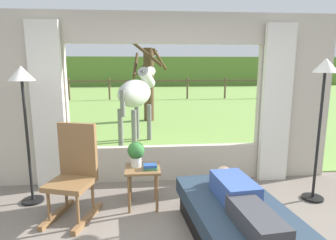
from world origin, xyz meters
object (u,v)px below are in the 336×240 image
at_px(recliner_sofa, 237,223).
at_px(book_stack, 150,167).
at_px(floor_lamp_left, 23,94).
at_px(reclining_person, 240,198).
at_px(rocking_chair, 74,172).
at_px(potted_plant, 136,152).
at_px(pasture_tree, 148,81).
at_px(side_table, 143,175).
at_px(floor_lamp_right, 324,87).
at_px(horse, 137,94).

xyz_separation_m(recliner_sofa, book_stack, (-0.86, 0.83, 0.33)).
height_order(recliner_sofa, floor_lamp_left, floor_lamp_left).
bearing_deg(reclining_person, rocking_chair, 149.69).
distance_m(rocking_chair, book_stack, 0.91).
relative_size(recliner_sofa, reclining_person, 1.24).
bearing_deg(reclining_person, potted_plant, 129.85).
height_order(rocking_chair, book_stack, rocking_chair).
bearing_deg(reclining_person, pasture_tree, 90.28).
bearing_deg(book_stack, side_table, 148.02).
height_order(rocking_chair, potted_plant, rocking_chair).
bearing_deg(recliner_sofa, floor_lamp_right, 27.15).
relative_size(floor_lamp_right, horse, 1.06).
bearing_deg(floor_lamp_right, side_table, 179.76).
relative_size(reclining_person, rocking_chair, 1.28).
xyz_separation_m(floor_lamp_left, pasture_tree, (1.69, 5.51, -0.18)).
height_order(rocking_chair, horse, horse).
relative_size(potted_plant, pasture_tree, 0.12).
distance_m(reclining_person, side_table, 1.34).
bearing_deg(potted_plant, pasture_tree, 87.04).
xyz_separation_m(recliner_sofa, floor_lamp_left, (-2.42, 1.14, 1.23)).
relative_size(horse, pasture_tree, 0.69).
distance_m(side_table, floor_lamp_right, 2.55).
xyz_separation_m(horse, pasture_tree, (0.33, 2.70, 0.11)).
xyz_separation_m(recliner_sofa, side_table, (-0.95, 0.89, 0.21)).
distance_m(rocking_chair, potted_plant, 0.78).
bearing_deg(rocking_chair, floor_lamp_right, 19.70).
relative_size(recliner_sofa, floor_lamp_right, 0.95).
distance_m(recliner_sofa, side_table, 1.32).
xyz_separation_m(side_table, pasture_tree, (0.21, 5.76, 0.84)).
relative_size(recliner_sofa, pasture_tree, 0.69).
distance_m(potted_plant, book_stack, 0.26).
xyz_separation_m(book_stack, floor_lamp_right, (2.21, 0.05, 0.97)).
xyz_separation_m(potted_plant, pasture_tree, (0.29, 5.70, 0.57)).
bearing_deg(floor_lamp_left, potted_plant, -7.75).
relative_size(rocking_chair, floor_lamp_left, 0.63).
xyz_separation_m(recliner_sofa, horse, (-1.07, 3.95, 0.94)).
bearing_deg(floor_lamp_left, recliner_sofa, -25.22).
distance_m(floor_lamp_left, horse, 3.13).
bearing_deg(horse, recliner_sofa, -51.08).
height_order(side_table, book_stack, book_stack).
bearing_deg(book_stack, potted_plant, 145.72).
xyz_separation_m(floor_lamp_left, floor_lamp_right, (3.77, -0.26, 0.08)).
relative_size(rocking_chair, pasture_tree, 0.43).
relative_size(book_stack, horse, 0.10).
bearing_deg(side_table, floor_lamp_right, -0.24).
height_order(recliner_sofa, floor_lamp_right, floor_lamp_right).
bearing_deg(floor_lamp_left, reclining_person, -26.18).
bearing_deg(floor_lamp_right, rocking_chair, -177.51).
xyz_separation_m(rocking_chair, potted_plant, (0.73, 0.21, 0.16)).
height_order(book_stack, pasture_tree, pasture_tree).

